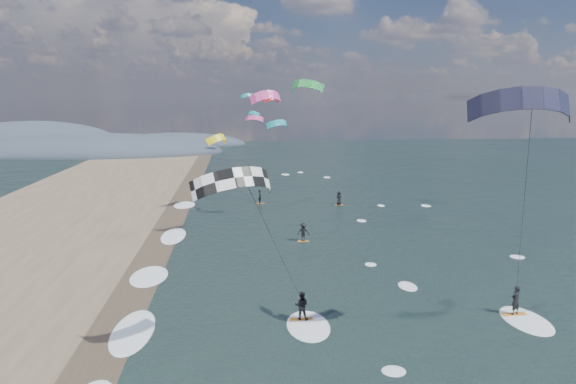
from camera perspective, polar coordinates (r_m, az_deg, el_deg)
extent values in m
plane|color=black|center=(25.38, 5.48, -21.16)|extent=(260.00, 260.00, 0.00)
cube|color=#382D23|center=(34.63, -18.49, -12.46)|extent=(3.00, 240.00, 0.00)
ellipsoid|color=#3D4756|center=(143.97, -27.94, 4.49)|extent=(48.00, 20.00, 15.00)
ellipsoid|color=#3D4756|center=(126.80, -22.35, 4.22)|extent=(64.00, 24.00, 10.00)
ellipsoid|color=#3D4756|center=(142.70, -13.14, 5.45)|extent=(40.00, 18.00, 7.00)
cube|color=#C77423|center=(34.54, 25.23, -13.00)|extent=(1.54, 0.46, 0.07)
imported|color=black|center=(34.16, 25.37, -11.49)|extent=(0.81, 0.67, 1.90)
ellipsoid|color=white|center=(34.09, 26.38, -13.48)|extent=(2.60, 4.20, 0.12)
cylinder|color=black|center=(28.83, 26.09, -2.27)|extent=(0.02, 0.02, 14.20)
cube|color=#C77423|center=(30.80, 1.61, -14.87)|extent=(1.41, 0.43, 0.06)
imported|color=black|center=(30.41, 1.62, -13.30)|extent=(1.02, 0.88, 1.78)
ellipsoid|color=white|center=(30.15, 2.41, -15.55)|extent=(2.60, 4.20, 0.12)
cylinder|color=black|center=(25.74, -1.31, -6.67)|extent=(0.02, 0.02, 11.16)
cube|color=#C77423|center=(46.23, 1.81, -5.84)|extent=(1.10, 0.35, 0.05)
imported|color=black|center=(45.97, 1.82, -4.75)|extent=(1.16, 0.69, 1.77)
cube|color=#C77423|center=(61.86, 6.05, -1.51)|extent=(1.10, 0.35, 0.05)
imported|color=black|center=(61.67, 6.06, -0.71)|extent=(0.98, 0.80, 1.71)
cube|color=#C77423|center=(62.41, -3.33, -1.35)|extent=(1.10, 0.35, 0.05)
imported|color=black|center=(62.22, -3.33, -0.54)|extent=(0.52, 0.70, 1.76)
ellipsoid|color=white|center=(30.84, -17.85, -15.47)|extent=(2.40, 5.40, 0.11)
ellipsoid|color=white|center=(38.96, -15.18, -9.59)|extent=(2.40, 5.40, 0.11)
ellipsoid|color=white|center=(49.30, -13.21, -5.08)|extent=(2.40, 5.40, 0.11)
ellipsoid|color=white|center=(62.78, -11.68, -1.52)|extent=(2.40, 5.40, 0.11)
ellipsoid|color=white|center=(80.38, -10.47, 1.29)|extent=(2.40, 5.40, 0.11)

